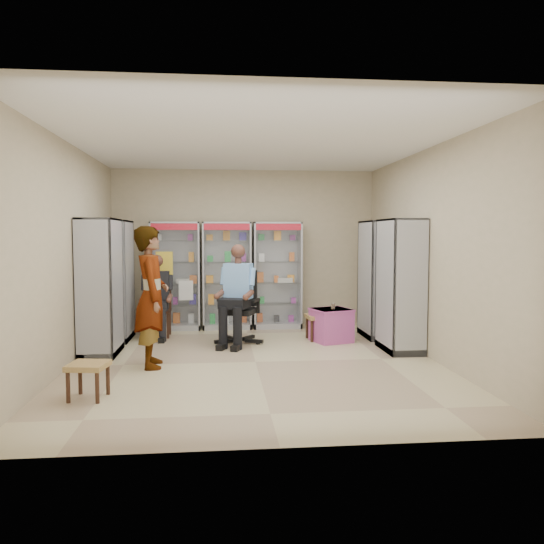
{
  "coord_description": "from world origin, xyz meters",
  "views": [
    {
      "loc": [
        -0.49,
        -7.23,
        1.76
      ],
      "look_at": [
        0.3,
        0.7,
        1.2
      ],
      "focal_mm": 35.0,
      "sensor_mm": 36.0,
      "label": 1
    }
  ],
  "objects": [
    {
      "name": "standing_man",
      "position": [
        -1.39,
        -0.12,
        0.94
      ],
      "size": [
        0.53,
        0.73,
        1.88
      ],
      "primitive_type": "imported",
      "rotation": [
        0.0,
        0.0,
        1.69
      ],
      "color": "#969699",
      "rests_on": "floor"
    },
    {
      "name": "cabinet_left_far",
      "position": [
        -2.23,
        1.8,
        1.0
      ],
      "size": [
        0.9,
        0.5,
        2.0
      ],
      "primitive_type": "cube",
      "rotation": [
        0.0,
        0.0,
        -1.57
      ],
      "color": "silver",
      "rests_on": "floor"
    },
    {
      "name": "floor",
      "position": [
        0.0,
        0.0,
        0.0
      ],
      "size": [
        6.0,
        6.0,
        0.0
      ],
      "primitive_type": "plane",
      "color": "#C1B286",
      "rests_on": "ground"
    },
    {
      "name": "seated_shopkeeper",
      "position": [
        -0.18,
        1.25,
        0.75
      ],
      "size": [
        0.71,
        0.82,
        1.51
      ],
      "primitive_type": null,
      "rotation": [
        0.0,
        0.0,
        -0.37
      ],
      "color": "#6F9FDC",
      "rests_on": "floor"
    },
    {
      "name": "woven_stool_a",
      "position": [
        1.17,
        1.45,
        0.21
      ],
      "size": [
        0.45,
        0.45,
        0.42
      ],
      "primitive_type": "cube",
      "rotation": [
        0.0,
        0.0,
        0.07
      ],
      "color": "olive",
      "rests_on": "floor"
    },
    {
      "name": "room_shell",
      "position": [
        0.0,
        0.0,
        1.97
      ],
      "size": [
        5.02,
        6.02,
        3.01
      ],
      "color": "#BBA98B",
      "rests_on": "ground"
    },
    {
      "name": "wooden_chair",
      "position": [
        -1.55,
        2.0,
        0.47
      ],
      "size": [
        0.42,
        0.42,
        0.94
      ],
      "primitive_type": "cube",
      "color": "#301F12",
      "rests_on": "floor"
    },
    {
      "name": "tea_glass",
      "position": [
        1.37,
        1.28,
        0.59
      ],
      "size": [
        0.07,
        0.07,
        0.1
      ],
      "primitive_type": "cylinder",
      "color": "#4F1A06",
      "rests_on": "pink_trunk"
    },
    {
      "name": "cabinet_back_left",
      "position": [
        -1.3,
        2.73,
        1.0
      ],
      "size": [
        0.9,
        0.5,
        2.0
      ],
      "primitive_type": "cube",
      "color": "#A2A3A9",
      "rests_on": "floor"
    },
    {
      "name": "cabinet_right_near",
      "position": [
        2.23,
        0.5,
        1.0
      ],
      "size": [
        0.9,
        0.5,
        2.0
      ],
      "primitive_type": "cube",
      "rotation": [
        0.0,
        0.0,
        1.57
      ],
      "color": "#A1A4A8",
      "rests_on": "floor"
    },
    {
      "name": "cabinet_right_far",
      "position": [
        2.23,
        1.6,
        1.0
      ],
      "size": [
        0.9,
        0.5,
        2.0
      ],
      "primitive_type": "cube",
      "rotation": [
        0.0,
        0.0,
        1.57
      ],
      "color": "#A2A3A9",
      "rests_on": "floor"
    },
    {
      "name": "seated_customer",
      "position": [
        -1.55,
        1.95,
        0.67
      ],
      "size": [
        0.44,
        0.6,
        1.34
      ],
      "primitive_type": null,
      "color": "black",
      "rests_on": "floor"
    },
    {
      "name": "cabinet_left_near",
      "position": [
        -2.23,
        0.7,
        1.0
      ],
      "size": [
        0.9,
        0.5,
        2.0
      ],
      "primitive_type": "cube",
      "rotation": [
        0.0,
        0.0,
        -1.57
      ],
      "color": "#A4A7AB",
      "rests_on": "floor"
    },
    {
      "name": "cabinet_back_mid",
      "position": [
        -0.35,
        2.73,
        1.0
      ],
      "size": [
        0.9,
        0.5,
        2.0
      ],
      "primitive_type": "cube",
      "color": "#A1A3A8",
      "rests_on": "floor"
    },
    {
      "name": "cabinet_back_right",
      "position": [
        0.6,
        2.73,
        1.0
      ],
      "size": [
        0.9,
        0.5,
        2.0
      ],
      "primitive_type": "cube",
      "color": "silver",
      "rests_on": "floor"
    },
    {
      "name": "office_chair",
      "position": [
        -0.18,
        1.3,
        0.59
      ],
      "size": [
        0.84,
        0.84,
        1.19
      ],
      "primitive_type": "cube",
      "rotation": [
        0.0,
        0.0,
        -0.37
      ],
      "color": "black",
      "rests_on": "floor"
    },
    {
      "name": "pink_trunk",
      "position": [
        1.34,
        1.28,
        0.27
      ],
      "size": [
        0.7,
        0.69,
        0.54
      ],
      "primitive_type": "cube",
      "rotation": [
        0.0,
        0.0,
        0.31
      ],
      "color": "#BF4C83",
      "rests_on": "floor"
    },
    {
      "name": "woven_stool_b",
      "position": [
        -1.9,
        -1.47,
        0.19
      ],
      "size": [
        0.44,
        0.44,
        0.39
      ],
      "primitive_type": "cube",
      "rotation": [
        0.0,
        0.0,
        -0.15
      ],
      "color": "#A57945",
      "rests_on": "floor"
    }
  ]
}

